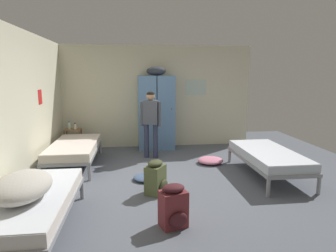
# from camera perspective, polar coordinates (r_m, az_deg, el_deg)

# --- Properties ---
(ground_plane) EXTENTS (8.38, 8.38, 0.00)m
(ground_plane) POSITION_cam_1_polar(r_m,az_deg,el_deg) (5.29, 0.34, -10.67)
(ground_plane) COLOR #565B66
(room_backdrop) EXTENTS (4.91, 5.30, 2.61)m
(room_backdrop) POSITION_cam_1_polar(r_m,az_deg,el_deg) (6.26, -12.63, 4.60)
(room_backdrop) COLOR beige
(room_backdrop) RESTS_ON ground_plane
(locker_bank) EXTENTS (0.90, 0.55, 2.07)m
(locker_bank) POSITION_cam_1_polar(r_m,az_deg,el_deg) (7.33, -2.31, 2.95)
(locker_bank) COLOR #5B84B2
(locker_bank) RESTS_ON ground_plane
(shelf_unit) EXTENTS (0.38, 0.30, 0.57)m
(shelf_unit) POSITION_cam_1_polar(r_m,az_deg,el_deg) (7.47, -18.10, -2.27)
(shelf_unit) COLOR brown
(shelf_unit) RESTS_ON ground_plane
(bed_left_rear) EXTENTS (0.90, 1.90, 0.49)m
(bed_left_rear) POSITION_cam_1_polar(r_m,az_deg,el_deg) (6.32, -17.88, -4.12)
(bed_left_rear) COLOR gray
(bed_left_rear) RESTS_ON ground_plane
(bed_right) EXTENTS (0.90, 1.90, 0.49)m
(bed_right) POSITION_cam_1_polar(r_m,az_deg,el_deg) (5.74, 19.00, -5.59)
(bed_right) COLOR gray
(bed_right) RESTS_ON ground_plane
(bed_left_front) EXTENTS (0.90, 1.90, 0.49)m
(bed_left_front) POSITION_cam_1_polar(r_m,az_deg,el_deg) (3.90, -25.27, -13.42)
(bed_left_front) COLOR gray
(bed_left_front) RESTS_ON ground_plane
(bedding_heap) EXTENTS (0.61, 0.89, 0.29)m
(bedding_heap) POSITION_cam_1_polar(r_m,az_deg,el_deg) (3.71, -26.63, -10.52)
(bedding_heap) COLOR #B7B2A8
(bedding_heap) RESTS_ON bed_left_front
(person_traveler) EXTENTS (0.46, 0.27, 1.51)m
(person_traveler) POSITION_cam_1_polar(r_m,az_deg,el_deg) (6.51, -3.40, 1.49)
(person_traveler) COLOR #2D334C
(person_traveler) RESTS_ON ground_plane
(water_bottle) EXTENTS (0.07, 0.07, 0.20)m
(water_bottle) POSITION_cam_1_polar(r_m,az_deg,el_deg) (7.45, -18.80, 0.10)
(water_bottle) COLOR silver
(water_bottle) RESTS_ON shelf_unit
(lotion_bottle) EXTENTS (0.06, 0.06, 0.16)m
(lotion_bottle) POSITION_cam_1_polar(r_m,az_deg,el_deg) (7.36, -17.75, -0.08)
(lotion_bottle) COLOR white
(lotion_bottle) RESTS_ON shelf_unit
(backpack_maroon) EXTENTS (0.38, 0.39, 0.55)m
(backpack_maroon) POSITION_cam_1_polar(r_m,az_deg,el_deg) (3.73, 1.10, -15.57)
(backpack_maroon) COLOR maroon
(backpack_maroon) RESTS_ON ground_plane
(backpack_olive) EXTENTS (0.41, 0.40, 0.55)m
(backpack_olive) POSITION_cam_1_polar(r_m,az_deg,el_deg) (4.68, -2.37, -10.13)
(backpack_olive) COLOR #566038
(backpack_olive) RESTS_ON ground_plane
(clothes_pile_denim) EXTENTS (0.45, 0.45, 0.09)m
(clothes_pile_denim) POSITION_cam_1_polar(r_m,az_deg,el_deg) (5.34, -4.35, -10.03)
(clothes_pile_denim) COLOR #42567A
(clothes_pile_denim) RESTS_ON ground_plane
(clothes_pile_pink) EXTENTS (0.54, 0.50, 0.13)m
(clothes_pile_pink) POSITION_cam_1_polar(r_m,az_deg,el_deg) (6.32, 8.33, -6.68)
(clothes_pile_pink) COLOR pink
(clothes_pile_pink) RESTS_ON ground_plane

